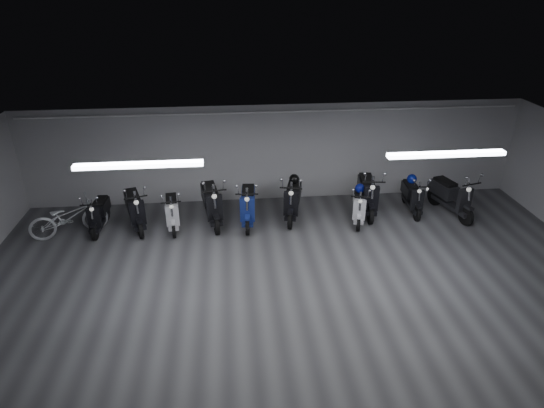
{
  "coord_description": "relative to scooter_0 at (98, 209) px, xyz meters",
  "views": [
    {
      "loc": [
        -1.29,
        -7.29,
        5.94
      ],
      "look_at": [
        -0.34,
        2.5,
        1.05
      ],
      "focal_mm": 30.52,
      "sensor_mm": 36.0,
      "label": 1
    }
  ],
  "objects": [
    {
      "name": "floor",
      "position": [
        4.69,
        -3.57,
        -0.6
      ],
      "size": [
        14.0,
        10.0,
        0.01
      ],
      "primitive_type": "cube",
      "color": "#3D3D40",
      "rests_on": "ground"
    },
    {
      "name": "ceiling",
      "position": [
        4.69,
        -3.57,
        2.21
      ],
      "size": [
        14.0,
        10.0,
        0.01
      ],
      "primitive_type": "cube",
      "color": "gray",
      "rests_on": "ground"
    },
    {
      "name": "back_wall",
      "position": [
        4.69,
        1.43,
        0.81
      ],
      "size": [
        14.0,
        0.01,
        2.8
      ],
      "primitive_type": "cube",
      "color": "#A4A4A7",
      "rests_on": "ground"
    },
    {
      "name": "fluor_strip_left",
      "position": [
        1.69,
        -2.57,
        2.15
      ],
      "size": [
        2.4,
        0.18,
        0.08
      ],
      "primitive_type": "cube",
      "color": "white",
      "rests_on": "ceiling"
    },
    {
      "name": "fluor_strip_right",
      "position": [
        7.69,
        -2.57,
        2.15
      ],
      "size": [
        2.4,
        0.18,
        0.08
      ],
      "primitive_type": "cube",
      "color": "white",
      "rests_on": "ceiling"
    },
    {
      "name": "conduit",
      "position": [
        4.69,
        1.35,
        2.03
      ],
      "size": [
        13.6,
        0.05,
        0.05
      ],
      "primitive_type": "cylinder",
      "rotation": [
        0.0,
        1.57,
        0.0
      ],
      "color": "white",
      "rests_on": "back_wall"
    },
    {
      "name": "scooter_0",
      "position": [
        0.0,
        0.0,
        0.0
      ],
      "size": [
        0.58,
        1.61,
        1.18
      ],
      "primitive_type": null,
      "rotation": [
        0.0,
        0.0,
        -0.03
      ],
      "color": "black",
      "rests_on": "floor"
    },
    {
      "name": "scooter_1",
      "position": [
        0.91,
        0.04,
        0.1
      ],
      "size": [
        1.17,
        1.96,
        1.38
      ],
      "primitive_type": null,
      "rotation": [
        0.0,
        0.0,
        0.32
      ],
      "color": "black",
      "rests_on": "floor"
    },
    {
      "name": "scooter_2",
      "position": [
        1.86,
        -0.07,
        0.01
      ],
      "size": [
        0.73,
        1.67,
        1.21
      ],
      "primitive_type": null,
      "rotation": [
        0.0,
        0.0,
        0.12
      ],
      "color": "silver",
      "rests_on": "floor"
    },
    {
      "name": "scooter_3",
      "position": [
        2.88,
        0.11,
        0.15
      ],
      "size": [
        1.0,
        2.08,
        1.49
      ],
      "primitive_type": null,
      "rotation": [
        0.0,
        0.0,
        0.17
      ],
      "color": "black",
      "rests_on": "floor"
    },
    {
      "name": "scooter_4",
      "position": [
        3.82,
        -0.01,
        0.1
      ],
      "size": [
        0.76,
        1.91,
        1.39
      ],
      "primitive_type": null,
      "rotation": [
        0.0,
        0.0,
        -0.08
      ],
      "color": "navy",
      "rests_on": "floor"
    },
    {
      "name": "scooter_5",
      "position": [
        5.04,
        0.19,
        0.12
      ],
      "size": [
        1.06,
        1.99,
        1.41
      ],
      "primitive_type": null,
      "rotation": [
        0.0,
        0.0,
        -0.23
      ],
      "color": "black",
      "rests_on": "floor"
    },
    {
      "name": "scooter_6",
      "position": [
        6.75,
        -0.21,
        -0.0
      ],
      "size": [
        0.9,
        1.67,
        1.18
      ],
      "primitive_type": null,
      "rotation": [
        0.0,
        0.0,
        -0.25
      ],
      "color": "silver",
      "rests_on": "floor"
    },
    {
      "name": "scooter_7",
      "position": [
        7.12,
        0.28,
        0.15
      ],
      "size": [
        0.9,
        2.05,
        1.47
      ],
      "primitive_type": null,
      "rotation": [
        0.0,
        0.0,
        -0.13
      ],
      "color": "black",
      "rests_on": "floor"
    },
    {
      "name": "scooter_8",
      "position": [
        8.36,
        0.2,
        0.02
      ],
      "size": [
        0.66,
        1.67,
        1.22
      ],
      "primitive_type": null,
      "rotation": [
        0.0,
        0.0,
        -0.07
      ],
      "color": "black",
      "rests_on": "floor"
    },
    {
      "name": "scooter_9",
      "position": [
        9.35,
        -0.05,
        0.12
      ],
      "size": [
        1.11,
        2.02,
        1.43
      ],
      "primitive_type": null,
      "rotation": [
        0.0,
        0.0,
        0.26
      ],
      "color": "black",
      "rests_on": "floor"
    },
    {
      "name": "bicycle",
      "position": [
        -0.7,
        -0.2,
        0.01
      ],
      "size": [
        1.97,
        1.3,
        1.2
      ],
      "primitive_type": "imported",
      "rotation": [
        0.0,
        0.0,
        1.95
      ],
      "color": "silver",
      "rests_on": "floor"
    },
    {
      "name": "helmet_0",
      "position": [
        6.8,
        0.01,
        0.27
      ],
      "size": [
        0.26,
        0.26,
        0.26
      ],
      "primitive_type": "sphere",
      "color": "navy",
      "rests_on": "scooter_6"
    },
    {
      "name": "helmet_1",
      "position": [
        8.38,
        0.43,
        0.3
      ],
      "size": [
        0.27,
        0.27,
        0.27
      ],
      "primitive_type": "sphere",
      "color": "navy",
      "rests_on": "scooter_8"
    },
    {
      "name": "helmet_2",
      "position": [
        5.1,
        0.45,
        0.42
      ],
      "size": [
        0.27,
        0.27,
        0.27
      ],
      "primitive_type": "sphere",
      "color": "black",
      "rests_on": "scooter_5"
    }
  ]
}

